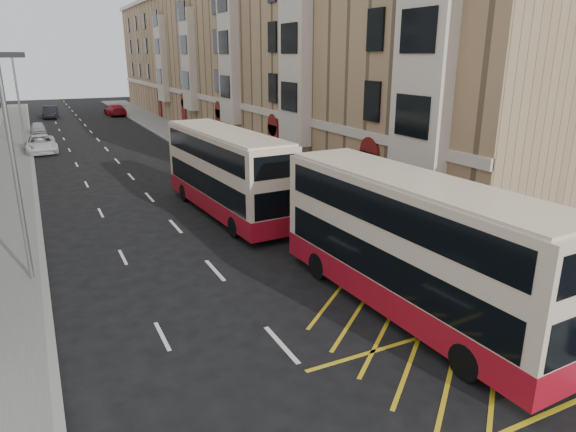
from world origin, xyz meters
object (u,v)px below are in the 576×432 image
pedestrian_near (557,303)px  pedestrian_far (479,288)px  street_lamp_far (19,97)px  double_decker_front (411,246)px  double_decker_rear (226,173)px  car_red (115,110)px  pedestrian_mid (516,255)px  car_dark (50,112)px  car_silver (38,128)px  street_lamp_near (14,158)px  white_van (41,144)px

pedestrian_near → pedestrian_far: (-1.25, 1.84, -0.03)m
street_lamp_far → double_decker_front: bearing=-74.0°
double_decker_rear → car_red: double_decker_rear is taller
street_lamp_far → pedestrian_mid: size_ratio=4.29×
pedestrian_mid → car_dark: 64.70m
pedestrian_far → car_red: size_ratio=0.29×
car_dark → car_red: (8.12, -0.54, -0.01)m
pedestrian_mid → car_silver: 50.49m
pedestrian_mid → car_red: pedestrian_mid is taller
pedestrian_near → pedestrian_mid: size_ratio=0.88×
street_lamp_near → car_dark: 55.68m
car_silver → pedestrian_far: bearing=-76.8°
street_lamp_near → street_lamp_far: bearing=90.0°
pedestrian_mid → pedestrian_near: bearing=-152.1°
double_decker_front → pedestrian_far: size_ratio=7.17×
street_lamp_near → pedestrian_near: size_ratio=4.88×
double_decker_front → pedestrian_mid: double_decker_front is taller
double_decker_front → car_silver: size_ratio=2.99×
street_lamp_near → pedestrian_near: 18.23m
pedestrian_near → pedestrian_far: size_ratio=1.04×
car_silver → car_red: car_red is taller
car_red → car_dark: bearing=-8.5°
street_lamp_far → white_van: 4.25m
double_decker_front → double_decker_rear: (-1.57, 12.78, -0.04)m
street_lamp_far → pedestrian_far: 41.39m
street_lamp_far → car_dark: size_ratio=1.67×
double_decker_front → street_lamp_far: bearing=103.6°
pedestrian_far → pedestrian_near: bearing=143.0°
street_lamp_far → double_decker_rear: size_ratio=0.72×
street_lamp_near → car_silver: street_lamp_near is taller
pedestrian_far → car_silver: bearing=-57.9°
street_lamp_far → pedestrian_near: size_ratio=4.88×
street_lamp_far → pedestrian_near: street_lamp_far is taller
double_decker_rear → pedestrian_near: bearing=-76.6°
double_decker_rear → white_van: double_decker_rear is taller
white_van → pedestrian_near: bearing=-73.0°
double_decker_front → pedestrian_mid: bearing=-2.1°
pedestrian_near → car_red: pedestrian_near is taller
double_decker_rear → car_dark: bearing=93.8°
double_decker_rear → pedestrian_mid: size_ratio=5.98×
double_decker_rear → white_van: bearing=105.7°
double_decker_front → car_dark: double_decker_front is taller
double_decker_rear → double_decker_front: bearing=-86.2°
double_decker_rear → pedestrian_far: bearing=-79.3°
pedestrian_near → car_silver: (-12.84, 51.38, -0.32)m
pedestrian_mid → car_red: size_ratio=0.35×
pedestrian_far → car_dark: size_ratio=0.33×
double_decker_front → double_decker_rear: 12.88m
double_decker_front → pedestrian_mid: size_ratio=6.07×
pedestrian_near → white_van: size_ratio=0.31×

